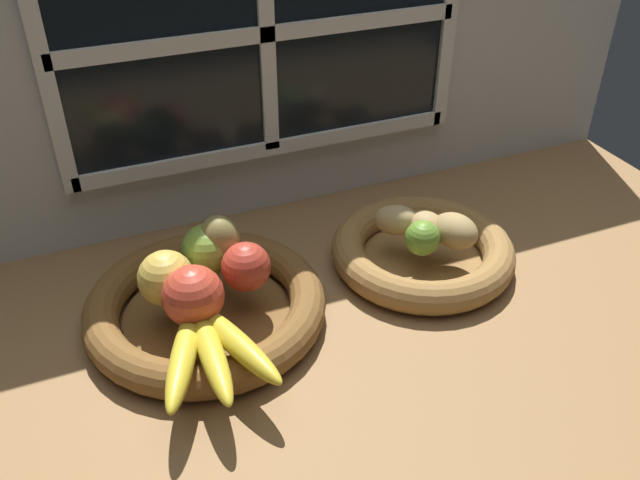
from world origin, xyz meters
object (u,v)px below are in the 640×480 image
(pear_brown, at_px, (220,244))
(potato_large, at_px, (425,226))
(fruit_bowl_left, at_px, (206,306))
(banana_bunch_front, at_px, (210,348))
(apple_red_front, at_px, (193,296))
(potato_small, at_px, (453,229))
(fruit_bowl_right, at_px, (422,251))
(lime_near, at_px, (423,239))
(apple_red_right, at_px, (246,267))
(apple_golden_left, at_px, (166,278))
(potato_oblong, at_px, (397,220))
(apple_green_back, at_px, (208,250))

(pear_brown, bearing_deg, potato_large, -7.38)
(fruit_bowl_left, xyz_separation_m, banana_bunch_front, (-0.02, -0.13, 0.04))
(apple_red_front, xyz_separation_m, potato_small, (0.40, 0.02, -0.01))
(fruit_bowl_right, xyz_separation_m, lime_near, (-0.02, -0.04, 0.05))
(fruit_bowl_left, bearing_deg, lime_near, -6.57)
(fruit_bowl_right, bearing_deg, apple_red_right, -177.54)
(apple_golden_left, xyz_separation_m, potato_large, (0.39, 0.00, -0.02))
(banana_bunch_front, bearing_deg, pear_brown, 69.81)
(fruit_bowl_left, bearing_deg, potato_oblong, 4.91)
(apple_green_back, height_order, potato_oblong, apple_green_back)
(apple_green_back, xyz_separation_m, potato_oblong, (0.29, -0.01, -0.01))
(apple_golden_left, height_order, pear_brown, pear_brown)
(apple_red_front, height_order, pear_brown, pear_brown)
(apple_golden_left, bearing_deg, fruit_bowl_right, 0.10)
(fruit_bowl_left, height_order, banana_bunch_front, banana_bunch_front)
(potato_small, bearing_deg, potato_large, 135.00)
(apple_green_back, distance_m, pear_brown, 0.02)
(apple_red_right, height_order, potato_small, apple_red_right)
(apple_red_right, xyz_separation_m, apple_red_front, (-0.08, -0.04, 0.01))
(banana_bunch_front, bearing_deg, fruit_bowl_left, 79.15)
(fruit_bowl_left, distance_m, apple_red_right, 0.08)
(pear_brown, bearing_deg, potato_oblong, -2.77)
(fruit_bowl_right, relative_size, lime_near, 5.42)
(apple_red_front, distance_m, potato_large, 0.37)
(potato_small, height_order, lime_near, lime_near)
(banana_bunch_front, bearing_deg, potato_oblong, 24.61)
(apple_red_front, relative_size, banana_bunch_front, 0.41)
(apple_red_front, distance_m, pear_brown, 0.11)
(potato_oblong, xyz_separation_m, potato_small, (0.06, -0.06, 0.00))
(apple_golden_left, relative_size, pear_brown, 0.85)
(potato_small, bearing_deg, fruit_bowl_right, 135.00)
(apple_golden_left, xyz_separation_m, banana_bunch_front, (0.02, -0.13, -0.02))
(apple_golden_left, relative_size, lime_near, 1.44)
(fruit_bowl_left, bearing_deg, apple_red_front, -114.05)
(apple_green_back, relative_size, potato_small, 1.01)
(apple_golden_left, xyz_separation_m, pear_brown, (0.08, 0.04, 0.01))
(pear_brown, distance_m, lime_near, 0.29)
(apple_golden_left, xyz_separation_m, apple_red_front, (0.02, -0.05, 0.00))
(fruit_bowl_left, xyz_separation_m, potato_oblong, (0.31, 0.03, 0.05))
(apple_red_front, bearing_deg, apple_golden_left, 114.30)
(potato_small, distance_m, lime_near, 0.06)
(potato_large, distance_m, lime_near, 0.04)
(potato_oblong, bearing_deg, banana_bunch_front, -155.39)
(fruit_bowl_left, height_order, potato_oblong, potato_oblong)
(banana_bunch_front, height_order, lime_near, lime_near)
(apple_red_right, distance_m, banana_bunch_front, 0.14)
(apple_green_back, distance_m, apple_golden_left, 0.08)
(potato_small, relative_size, lime_near, 1.41)
(apple_red_front, bearing_deg, potato_small, 3.26)
(apple_red_front, distance_m, banana_bunch_front, 0.08)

